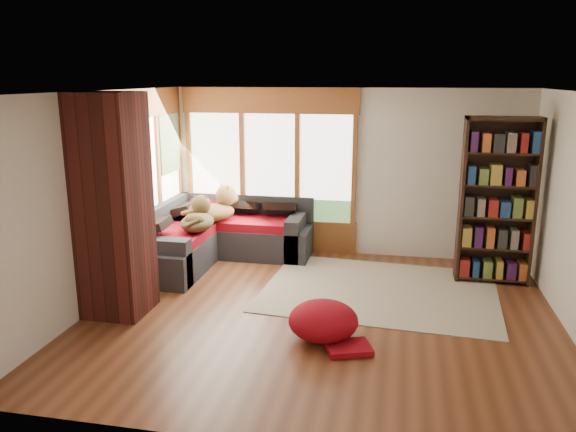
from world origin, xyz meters
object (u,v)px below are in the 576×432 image
at_px(brick_chimney, 113,206).
at_px(dog_brindle, 198,220).
at_px(bookshelf, 497,202).
at_px(area_rug, 379,290).
at_px(dog_tan, 214,210).
at_px(sectional_sofa, 211,241).
at_px(pouf, 323,320).

relative_size(brick_chimney, dog_brindle, 3.28).
bearing_deg(bookshelf, area_rug, -155.68).
relative_size(dog_tan, dog_brindle, 1.20).
bearing_deg(dog_brindle, bookshelf, -92.34).
height_order(sectional_sofa, dog_brindle, dog_brindle).
bearing_deg(brick_chimney, dog_brindle, 76.23).
relative_size(bookshelf, pouf, 2.98).
bearing_deg(area_rug, brick_chimney, -157.24).
relative_size(area_rug, pouf, 3.97).
height_order(area_rug, dog_tan, dog_tan).
relative_size(sectional_sofa, dog_brindle, 2.77).
bearing_deg(brick_chimney, dog_tan, 77.67).
height_order(area_rug, dog_brindle, dog_brindle).
height_order(bookshelf, pouf, bookshelf).
xyz_separation_m(bookshelf, dog_tan, (-4.07, 0.22, -0.36)).
distance_m(sectional_sofa, dog_brindle, 0.59).
relative_size(sectional_sofa, dog_tan, 2.31).
height_order(area_rug, bookshelf, bookshelf).
bearing_deg(dog_brindle, sectional_sofa, -12.25).
relative_size(area_rug, dog_brindle, 3.79).
bearing_deg(area_rug, dog_brindle, 171.85).
height_order(brick_chimney, dog_brindle, brick_chimney).
xyz_separation_m(area_rug, dog_brindle, (-2.64, 0.38, 0.74)).
distance_m(pouf, dog_tan, 3.21).
distance_m(dog_tan, dog_brindle, 0.52).
xyz_separation_m(sectional_sofa, dog_tan, (0.03, 0.12, 0.47)).
xyz_separation_m(sectional_sofa, pouf, (2.06, -2.30, -0.09)).
xyz_separation_m(bookshelf, dog_brindle, (-4.13, -0.30, -0.39)).
bearing_deg(pouf, dog_tan, 130.04).
bearing_deg(sectional_sofa, bookshelf, 3.15).
height_order(brick_chimney, bookshelf, brick_chimney).
bearing_deg(dog_tan, area_rug, -68.06).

